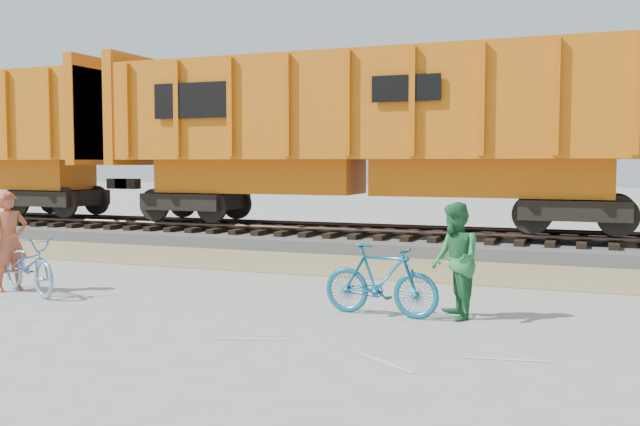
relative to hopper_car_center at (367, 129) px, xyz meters
The scene contains 9 objects.
ground 9.84m from the hopper_car_center, 73.79° to the right, with size 120.00×120.00×0.00m, color #9E9E99.
gravel_strip 5.30m from the hopper_car_center, 53.22° to the right, with size 120.00×3.00×0.02m, color #9A8B5F.
ballast_bed 3.87m from the hopper_car_center, ahead, with size 120.00×4.00×0.30m, color slate.
track 3.64m from the hopper_car_center, ahead, with size 120.00×2.60×0.24m.
hopper_car_center is the anchor object (origin of this frame).
bicycle_blue 9.30m from the hopper_car_center, 110.74° to the right, with size 0.64×1.84×0.97m, color #749DCC.
bicycle_teal 8.74m from the hopper_car_center, 71.24° to the right, with size 0.48×1.69×1.01m, color #116286.
person_solo 9.31m from the hopper_car_center, 113.92° to the right, with size 0.61×0.40×1.68m, color #AF5331.
person_man 8.84m from the hopper_car_center, 64.46° to the right, with size 0.78×0.61×1.61m, color #27723B.
Camera 1 is at (2.85, -8.45, 2.14)m, focal length 40.00 mm.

